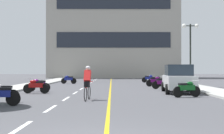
{
  "coord_description": "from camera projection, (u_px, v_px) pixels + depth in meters",
  "views": [
    {
      "loc": [
        0.38,
        -5.89,
        1.52
      ],
      "look_at": [
        0.29,
        14.29,
        1.67
      ],
      "focal_mm": 49.22,
      "sensor_mm": 36.0,
      "label": 1
    }
  ],
  "objects": [
    {
      "name": "motorcycle_2",
      "position": [
        0.0,
        95.0,
        12.62
      ],
      "size": [
        1.67,
        0.68,
        0.92
      ],
      "color": "black",
      "rests_on": "ground"
    },
    {
      "name": "motorcycle_9",
      "position": [
        157.0,
        81.0,
        27.24
      ],
      "size": [
        1.68,
        0.65,
        0.92
      ],
      "color": "black",
      "rests_on": "ground"
    },
    {
      "name": "lane_dash_1",
      "position": [
        52.0,
        108.0,
        11.88
      ],
      "size": [
        0.14,
        2.2,
        0.01
      ],
      "primitive_type": "cube",
      "color": "silver",
      "rests_on": "ground"
    },
    {
      "name": "motorcycle_5",
      "position": [
        37.0,
        86.0,
        19.3
      ],
      "size": [
        1.7,
        0.6,
        0.92
      ],
      "color": "black",
      "rests_on": "ground"
    },
    {
      "name": "lane_dash_2",
      "position": [
        67.0,
        99.0,
        15.88
      ],
      "size": [
        0.14,
        2.2,
        0.01
      ],
      "primitive_type": "cube",
      "color": "silver",
      "rests_on": "ground"
    },
    {
      "name": "lane_dash_10",
      "position": [
        98.0,
        79.0,
        47.88
      ],
      "size": [
        0.14,
        2.2,
        0.01
      ],
      "primitive_type": "cube",
      "color": "silver",
      "rests_on": "ground"
    },
    {
      "name": "motorcycle_6",
      "position": [
        40.0,
        85.0,
        20.82
      ],
      "size": [
        1.67,
        0.68,
        0.92
      ],
      "color": "black",
      "rests_on": "ground"
    },
    {
      "name": "ground_plane",
      "position": [
        109.0,
        87.0,
        26.88
      ],
      "size": [
        140.0,
        140.0,
        0.0
      ],
      "primitive_type": "plane",
      "color": "#47474C"
    },
    {
      "name": "curb_right",
      "position": [
        183.0,
        84.0,
        29.84
      ],
      "size": [
        2.4,
        72.0,
        0.12
      ],
      "primitive_type": "cube",
      "color": "#A8A8A3",
      "rests_on": "ground"
    },
    {
      "name": "lane_dash_5",
      "position": [
        87.0,
        86.0,
        27.88
      ],
      "size": [
        0.14,
        2.2,
        0.01
      ],
      "primitive_type": "cube",
      "color": "silver",
      "rests_on": "ground"
    },
    {
      "name": "motorcycle_8",
      "position": [
        165.0,
        82.0,
        25.48
      ],
      "size": [
        1.66,
        0.72,
        0.92
      ],
      "color": "black",
      "rests_on": "ground"
    },
    {
      "name": "cyclist_rider",
      "position": [
        89.0,
        82.0,
        15.18
      ],
      "size": [
        0.43,
        1.77,
        1.71
      ],
      "color": "black",
      "rests_on": "ground"
    },
    {
      "name": "lane_dash_7",
      "position": [
        93.0,
        82.0,
        35.88
      ],
      "size": [
        0.14,
        2.2,
        0.01
      ],
      "primitive_type": "cube",
      "color": "silver",
      "rests_on": "ground"
    },
    {
      "name": "lane_dash_11",
      "position": [
        99.0,
        78.0,
        51.88
      ],
      "size": [
        0.14,
        2.2,
        0.01
      ],
      "primitive_type": "cube",
      "color": "silver",
      "rests_on": "ground"
    },
    {
      "name": "street_lamp_mid",
      "position": [
        192.0,
        41.0,
        26.51
      ],
      "size": [
        1.46,
        0.36,
        5.35
      ],
      "color": "black",
      "rests_on": "curb_right"
    },
    {
      "name": "lane_dash_6",
      "position": [
        91.0,
        84.0,
        31.88
      ],
      "size": [
        0.14,
        2.2,
        0.01
      ],
      "primitive_type": "cube",
      "color": "silver",
      "rests_on": "ground"
    },
    {
      "name": "motorcycle_7",
      "position": [
        164.0,
        83.0,
        23.75
      ],
      "size": [
        1.7,
        0.6,
        0.92
      ],
      "color": "black",
      "rests_on": "ground"
    },
    {
      "name": "motorcycle_11",
      "position": [
        70.0,
        79.0,
        32.32
      ],
      "size": [
        1.68,
        0.64,
        0.92
      ],
      "color": "black",
      "rests_on": "ground"
    },
    {
      "name": "lane_dash_8",
      "position": [
        95.0,
        81.0,
        39.88
      ],
      "size": [
        0.14,
        2.2,
        0.01
      ],
      "primitive_type": "cube",
      "color": "silver",
      "rests_on": "ground"
    },
    {
      "name": "lane_dash_0",
      "position": [
        21.0,
        128.0,
        7.88
      ],
      "size": [
        0.14,
        2.2,
        0.01
      ],
      "primitive_type": "cube",
      "color": "silver",
      "rests_on": "ground"
    },
    {
      "name": "centre_line_yellow",
      "position": [
        112.0,
        85.0,
        29.87
      ],
      "size": [
        0.12,
        66.0,
        0.01
      ],
      "primitive_type": "cube",
      "color": "gold",
      "rests_on": "ground"
    },
    {
      "name": "lane_dash_9",
      "position": [
        97.0,
        80.0,
        43.88
      ],
      "size": [
        0.14,
        2.2,
        0.01
      ],
      "primitive_type": "cube",
      "color": "silver",
      "rests_on": "ground"
    },
    {
      "name": "lane_dash_4",
      "position": [
        83.0,
        89.0,
        23.88
      ],
      "size": [
        0.14,
        2.2,
        0.01
      ],
      "primitive_type": "cube",
      "color": "silver",
      "rests_on": "ground"
    },
    {
      "name": "office_building",
      "position": [
        115.0,
        18.0,
        55.2
      ],
      "size": [
        22.52,
        8.62,
        21.39
      ],
      "color": "#9E998E",
      "rests_on": "ground"
    },
    {
      "name": "lane_dash_3",
      "position": [
        77.0,
        93.0,
        19.88
      ],
      "size": [
        0.14,
        2.2,
        0.01
      ],
      "primitive_type": "cube",
      "color": "silver",
      "rests_on": "ground"
    },
    {
      "name": "motorcycle_4",
      "position": [
        188.0,
        89.0,
        16.71
      ],
      "size": [
        1.64,
        0.8,
        0.92
      ],
      "color": "black",
      "rests_on": "ground"
    },
    {
      "name": "curb_left",
      "position": [
        36.0,
        84.0,
        29.91
      ],
      "size": [
        2.4,
        72.0,
        0.12
      ],
      "primitive_type": "cube",
      "color": "#A8A8A3",
      "rests_on": "ground"
    },
    {
      "name": "motorcycle_10",
      "position": [
        158.0,
        80.0,
        29.32
      ],
      "size": [
        1.69,
        0.61,
        0.92
      ],
      "color": "black",
      "rests_on": "ground"
    },
    {
      "name": "motorcycle_12",
      "position": [
        151.0,
        78.0,
        35.28
      ],
      "size": [
        1.7,
        0.6,
        0.92
      ],
      "color": "black",
      "rests_on": "ground"
    },
    {
      "name": "motorcycle_3",
      "position": [
        3.0,
        92.0,
        14.05
      ],
      "size": [
        1.7,
        0.6,
        0.92
      ],
      "color": "black",
      "rests_on": "ground"
    },
    {
      "name": "parked_car_near",
      "position": [
        180.0,
        79.0,
        19.81
      ],
      "size": [
        2.18,
        4.32,
        1.82
      ],
      "color": "black",
      "rests_on": "ground"
    }
  ]
}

